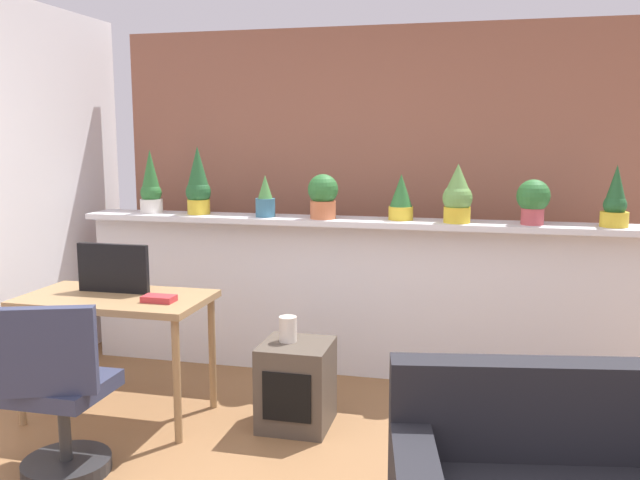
# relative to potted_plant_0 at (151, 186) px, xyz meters

# --- Properties ---
(divider_wall) EXTENTS (4.03, 0.16, 1.08)m
(divider_wall) POSITION_rel_potted_plant_0_xyz_m (1.57, 0.03, -0.78)
(divider_wall) COLOR silver
(divider_wall) RESTS_ON ground
(plant_shelf) EXTENTS (4.03, 0.34, 0.04)m
(plant_shelf) POSITION_rel_potted_plant_0_xyz_m (1.57, -0.01, -0.22)
(plant_shelf) COLOR silver
(plant_shelf) RESTS_ON divider_wall
(brick_wall_behind) EXTENTS (4.03, 0.10, 2.50)m
(brick_wall_behind) POSITION_rel_potted_plant_0_xyz_m (1.57, 0.63, -0.07)
(brick_wall_behind) COLOR #935B47
(brick_wall_behind) RESTS_ON ground
(potted_plant_0) EXTENTS (0.17, 0.17, 0.47)m
(potted_plant_0) POSITION_rel_potted_plant_0_xyz_m (0.00, 0.00, 0.00)
(potted_plant_0) COLOR silver
(potted_plant_0) RESTS_ON plant_shelf
(potted_plant_1) EXTENTS (0.18, 0.18, 0.49)m
(potted_plant_1) POSITION_rel_potted_plant_0_xyz_m (0.37, 0.01, 0.02)
(potted_plant_1) COLOR gold
(potted_plant_1) RESTS_ON plant_shelf
(potted_plant_2) EXTENTS (0.14, 0.14, 0.29)m
(potted_plant_2) POSITION_rel_potted_plant_0_xyz_m (0.90, -0.04, -0.07)
(potted_plant_2) COLOR #386B84
(potted_plant_2) RESTS_ON plant_shelf
(potted_plant_3) EXTENTS (0.21, 0.21, 0.31)m
(potted_plant_3) POSITION_rel_potted_plant_0_xyz_m (1.32, -0.05, -0.04)
(potted_plant_3) COLOR #C66B42
(potted_plant_3) RESTS_ON plant_shelf
(potted_plant_4) EXTENTS (0.17, 0.17, 0.31)m
(potted_plant_4) POSITION_rel_potted_plant_0_xyz_m (1.85, 0.02, -0.05)
(potted_plant_4) COLOR gold
(potted_plant_4) RESTS_ON plant_shelf
(potted_plant_5) EXTENTS (0.19, 0.19, 0.39)m
(potted_plant_5) POSITION_rel_potted_plant_0_xyz_m (2.23, -0.05, -0.02)
(potted_plant_5) COLOR gold
(potted_plant_5) RESTS_ON plant_shelf
(potted_plant_6) EXTENTS (0.21, 0.21, 0.29)m
(potted_plant_6) POSITION_rel_potted_plant_0_xyz_m (2.71, -0.03, -0.04)
(potted_plant_6) COLOR #B7474C
(potted_plant_6) RESTS_ON plant_shelf
(potted_plant_7) EXTENTS (0.17, 0.17, 0.39)m
(potted_plant_7) POSITION_rel_potted_plant_0_xyz_m (3.20, -0.02, -0.04)
(potted_plant_7) COLOR gold
(potted_plant_7) RESTS_ON plant_shelf
(desk) EXTENTS (1.10, 0.60, 0.75)m
(desk) POSITION_rel_potted_plant_0_xyz_m (0.29, -1.05, -0.66)
(desk) COLOR #99754C
(desk) RESTS_ON ground
(tv_monitor) EXTENTS (0.46, 0.04, 0.30)m
(tv_monitor) POSITION_rel_potted_plant_0_xyz_m (0.24, -0.97, -0.42)
(tv_monitor) COLOR black
(tv_monitor) RESTS_ON desk
(office_chair) EXTENTS (0.50, 0.51, 0.91)m
(office_chair) POSITION_rel_potted_plant_0_xyz_m (0.41, -1.79, -0.93)
(office_chair) COLOR #262628
(office_chair) RESTS_ON ground
(side_cube_shelf) EXTENTS (0.40, 0.41, 0.50)m
(side_cube_shelf) POSITION_rel_potted_plant_0_xyz_m (1.37, -0.93, -1.07)
(side_cube_shelf) COLOR #4C4238
(side_cube_shelf) RESTS_ON ground
(vase_on_shelf) EXTENTS (0.10, 0.10, 0.15)m
(vase_on_shelf) POSITION_rel_potted_plant_0_xyz_m (1.31, -0.90, -0.75)
(vase_on_shelf) COLOR silver
(vase_on_shelf) RESTS_ON side_cube_shelf
(book_on_desk) EXTENTS (0.18, 0.11, 0.04)m
(book_on_desk) POSITION_rel_potted_plant_0_xyz_m (0.61, -1.12, -0.55)
(book_on_desk) COLOR #B22D33
(book_on_desk) RESTS_ON desk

